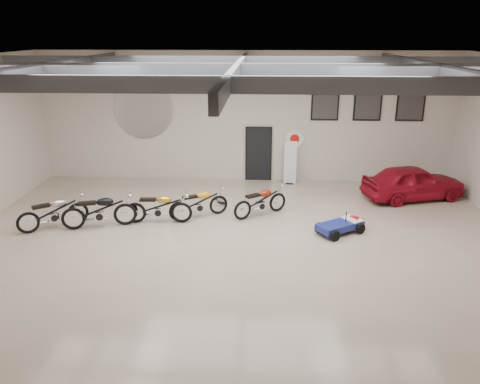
{
  "coord_description": "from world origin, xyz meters",
  "views": [
    {
      "loc": [
        0.65,
        -12.02,
        5.66
      ],
      "look_at": [
        0.0,
        1.2,
        1.1
      ],
      "focal_mm": 35.0,
      "sensor_mm": 36.0,
      "label": 1
    }
  ],
  "objects_px": {
    "motorcycle_black": "(99,210)",
    "vintage_car": "(413,182)",
    "motorcycle_yellow": "(199,202)",
    "motorcycle_red": "(260,201)",
    "go_kart": "(344,222)",
    "banner_stand": "(290,162)",
    "motorcycle_silver": "(53,212)",
    "motorcycle_gold": "(158,207)"
  },
  "relations": [
    {
      "from": "banner_stand",
      "to": "motorcycle_yellow",
      "type": "height_order",
      "value": "banner_stand"
    },
    {
      "from": "motorcycle_gold",
      "to": "banner_stand",
      "type": "bearing_deg",
      "value": 41.04
    },
    {
      "from": "motorcycle_silver",
      "to": "vintage_car",
      "type": "distance_m",
      "value": 12.05
    },
    {
      "from": "banner_stand",
      "to": "motorcycle_silver",
      "type": "distance_m",
      "value": 8.75
    },
    {
      "from": "banner_stand",
      "to": "motorcycle_gold",
      "type": "distance_m",
      "value": 5.97
    },
    {
      "from": "motorcycle_yellow",
      "to": "vintage_car",
      "type": "xyz_separation_m",
      "value": [
        7.35,
        2.12,
        0.11
      ]
    },
    {
      "from": "motorcycle_black",
      "to": "go_kart",
      "type": "xyz_separation_m",
      "value": [
        7.34,
        -0.01,
        -0.24
      ]
    },
    {
      "from": "motorcycle_black",
      "to": "motorcycle_red",
      "type": "distance_m",
      "value": 5.01
    },
    {
      "from": "vintage_car",
      "to": "motorcycle_red",
      "type": "bearing_deg",
      "value": 93.35
    },
    {
      "from": "motorcycle_silver",
      "to": "motorcycle_gold",
      "type": "bearing_deg",
      "value": -25.36
    },
    {
      "from": "motorcycle_black",
      "to": "motorcycle_yellow",
      "type": "relative_size",
      "value": 1.12
    },
    {
      "from": "motorcycle_silver",
      "to": "motorcycle_black",
      "type": "height_order",
      "value": "motorcycle_black"
    },
    {
      "from": "motorcycle_red",
      "to": "vintage_car",
      "type": "height_order",
      "value": "vintage_car"
    },
    {
      "from": "motorcycle_gold",
      "to": "motorcycle_yellow",
      "type": "bearing_deg",
      "value": 20.19
    },
    {
      "from": "motorcycle_yellow",
      "to": "motorcycle_red",
      "type": "distance_m",
      "value": 1.98
    },
    {
      "from": "motorcycle_red",
      "to": "motorcycle_yellow",
      "type": "bearing_deg",
      "value": 151.82
    },
    {
      "from": "motorcycle_silver",
      "to": "go_kart",
      "type": "xyz_separation_m",
      "value": [
        8.71,
        0.12,
        -0.22
      ]
    },
    {
      "from": "motorcycle_red",
      "to": "motorcycle_gold",
      "type": "bearing_deg",
      "value": 158.26
    },
    {
      "from": "motorcycle_yellow",
      "to": "go_kart",
      "type": "height_order",
      "value": "motorcycle_yellow"
    },
    {
      "from": "motorcycle_yellow",
      "to": "motorcycle_red",
      "type": "xyz_separation_m",
      "value": [
        1.97,
        0.24,
        0.01
      ]
    },
    {
      "from": "motorcycle_gold",
      "to": "vintage_car",
      "type": "height_order",
      "value": "vintage_car"
    },
    {
      "from": "motorcycle_gold",
      "to": "go_kart",
      "type": "distance_m",
      "value": 5.66
    },
    {
      "from": "motorcycle_gold",
      "to": "motorcycle_yellow",
      "type": "distance_m",
      "value": 1.3
    },
    {
      "from": "banner_stand",
      "to": "motorcycle_yellow",
      "type": "xyz_separation_m",
      "value": [
        -3.09,
        -3.64,
        -0.37
      ]
    },
    {
      "from": "motorcycle_silver",
      "to": "motorcycle_gold",
      "type": "xyz_separation_m",
      "value": [
        3.07,
        0.58,
        -0.0
      ]
    },
    {
      "from": "go_kart",
      "to": "motorcycle_yellow",
      "type": "bearing_deg",
      "value": 133.63
    },
    {
      "from": "motorcycle_silver",
      "to": "motorcycle_black",
      "type": "relative_size",
      "value": 0.95
    },
    {
      "from": "motorcycle_black",
      "to": "go_kart",
      "type": "height_order",
      "value": "motorcycle_black"
    },
    {
      "from": "motorcycle_yellow",
      "to": "motorcycle_red",
      "type": "relative_size",
      "value": 0.99
    },
    {
      "from": "banner_stand",
      "to": "go_kart",
      "type": "height_order",
      "value": "banner_stand"
    },
    {
      "from": "motorcycle_gold",
      "to": "motorcycle_yellow",
      "type": "xyz_separation_m",
      "value": [
        1.19,
        0.51,
        -0.03
      ]
    },
    {
      "from": "banner_stand",
      "to": "motorcycle_gold",
      "type": "xyz_separation_m",
      "value": [
        -4.28,
        -4.16,
        -0.35
      ]
    },
    {
      "from": "motorcycle_black",
      "to": "banner_stand",
      "type": "bearing_deg",
      "value": 20.85
    },
    {
      "from": "motorcycle_red",
      "to": "go_kart",
      "type": "bearing_deg",
      "value": -61.27
    },
    {
      "from": "motorcycle_silver",
      "to": "motorcycle_gold",
      "type": "relative_size",
      "value": 1.0
    },
    {
      "from": "motorcycle_black",
      "to": "motorcycle_gold",
      "type": "height_order",
      "value": "motorcycle_black"
    },
    {
      "from": "motorcycle_red",
      "to": "banner_stand",
      "type": "bearing_deg",
      "value": 36.55
    },
    {
      "from": "motorcycle_black",
      "to": "vintage_car",
      "type": "distance_m",
      "value": 10.7
    },
    {
      "from": "motorcycle_black",
      "to": "go_kart",
      "type": "bearing_deg",
      "value": -16.8
    },
    {
      "from": "motorcycle_silver",
      "to": "vintage_car",
      "type": "bearing_deg",
      "value": -20.65
    },
    {
      "from": "motorcycle_yellow",
      "to": "motorcycle_silver",
      "type": "bearing_deg",
      "value": 166.98
    },
    {
      "from": "motorcycle_yellow",
      "to": "go_kart",
      "type": "xyz_separation_m",
      "value": [
        4.45,
        -0.97,
        -0.19
      ]
    }
  ]
}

